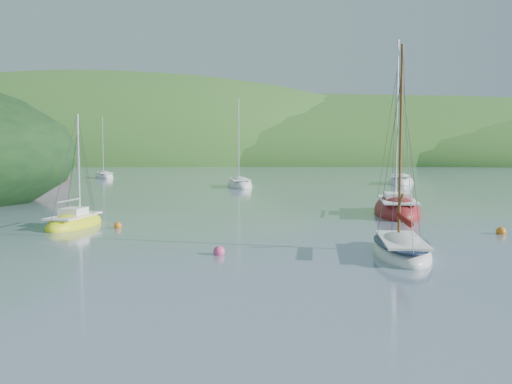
{
  "coord_description": "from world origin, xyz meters",
  "views": [
    {
      "loc": [
        -0.66,
        -20.95,
        4.38
      ],
      "look_at": [
        -1.53,
        8.0,
        2.17
      ],
      "focal_mm": 40.0,
      "sensor_mm": 36.0,
      "label": 1
    }
  ],
  "objects_px": {
    "daysailer_white": "(401,250)",
    "distant_sloop_b": "(401,182)",
    "sloop_red": "(397,211)",
    "sailboat_yellow": "(75,223)",
    "distant_sloop_a": "(240,185)",
    "distant_sloop_c": "(104,177)"
  },
  "relations": [
    {
      "from": "sloop_red",
      "to": "daysailer_white",
      "type": "bearing_deg",
      "value": -94.86
    },
    {
      "from": "distant_sloop_c",
      "to": "sailboat_yellow",
      "type": "bearing_deg",
      "value": -99.47
    },
    {
      "from": "sailboat_yellow",
      "to": "distant_sloop_b",
      "type": "height_order",
      "value": "distant_sloop_b"
    },
    {
      "from": "daysailer_white",
      "to": "sloop_red",
      "type": "relative_size",
      "value": 0.74
    },
    {
      "from": "sloop_red",
      "to": "distant_sloop_b",
      "type": "bearing_deg",
      "value": 83.68
    },
    {
      "from": "distant_sloop_a",
      "to": "distant_sloop_c",
      "type": "xyz_separation_m",
      "value": [
        -21.44,
        19.55,
        -0.01
      ]
    },
    {
      "from": "sailboat_yellow",
      "to": "distant_sloop_a",
      "type": "bearing_deg",
      "value": 85.95
    },
    {
      "from": "daysailer_white",
      "to": "sailboat_yellow",
      "type": "distance_m",
      "value": 18.37
    },
    {
      "from": "sloop_red",
      "to": "sailboat_yellow",
      "type": "xyz_separation_m",
      "value": [
        -19.46,
        -6.53,
        -0.06
      ]
    },
    {
      "from": "sloop_red",
      "to": "sailboat_yellow",
      "type": "distance_m",
      "value": 20.52
    },
    {
      "from": "sailboat_yellow",
      "to": "distant_sloop_a",
      "type": "distance_m",
      "value": 34.08
    },
    {
      "from": "daysailer_white",
      "to": "sloop_red",
      "type": "xyz_separation_m",
      "value": [
        2.97,
        14.63,
        0.02
      ]
    },
    {
      "from": "distant_sloop_a",
      "to": "distant_sloop_c",
      "type": "relative_size",
      "value": 1.11
    },
    {
      "from": "sailboat_yellow",
      "to": "distant_sloop_b",
      "type": "distance_m",
      "value": 48.29
    },
    {
      "from": "daysailer_white",
      "to": "sailboat_yellow",
      "type": "bearing_deg",
      "value": 158.04
    },
    {
      "from": "daysailer_white",
      "to": "distant_sloop_b",
      "type": "height_order",
      "value": "distant_sloop_b"
    },
    {
      "from": "daysailer_white",
      "to": "distant_sloop_a",
      "type": "height_order",
      "value": "distant_sloop_a"
    },
    {
      "from": "daysailer_white",
      "to": "distant_sloop_b",
      "type": "xyz_separation_m",
      "value": [
        10.65,
        48.05,
        -0.01
      ]
    },
    {
      "from": "sailboat_yellow",
      "to": "daysailer_white",
      "type": "bearing_deg",
      "value": -17.73
    },
    {
      "from": "sloop_red",
      "to": "distant_sloop_a",
      "type": "relative_size",
      "value": 1.15
    },
    {
      "from": "sloop_red",
      "to": "sailboat_yellow",
      "type": "height_order",
      "value": "sloop_red"
    },
    {
      "from": "distant_sloop_a",
      "to": "sloop_red",
      "type": "bearing_deg",
      "value": -75.15
    }
  ]
}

